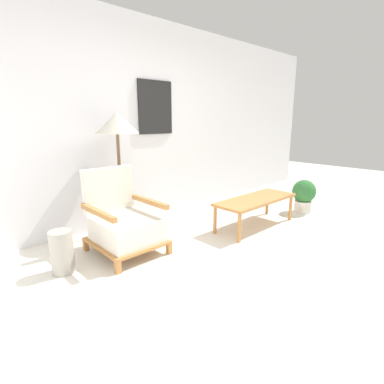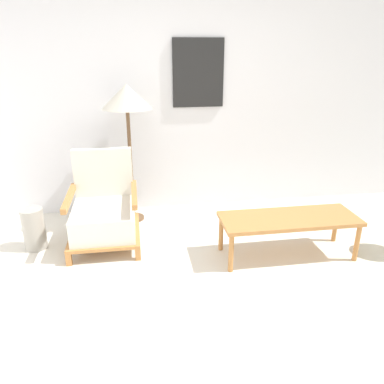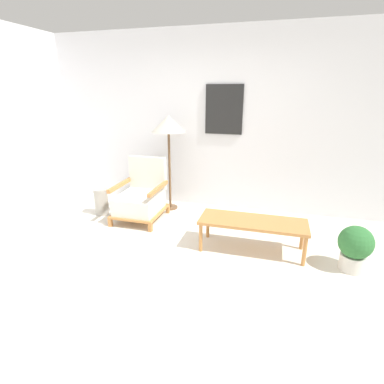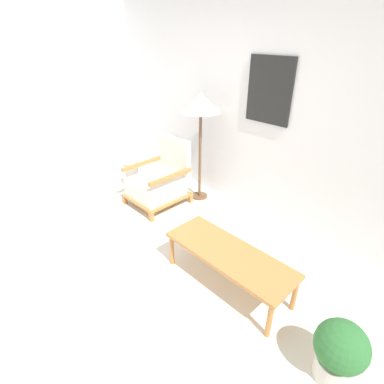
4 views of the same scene
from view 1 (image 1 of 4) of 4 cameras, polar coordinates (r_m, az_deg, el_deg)
The scene contains 7 objects.
ground_plane at distance 3.11m, azimuth 15.35°, elevation -13.34°, with size 14.00×14.00×0.00m, color silver.
wall_back at distance 4.28m, azimuth -9.16°, elevation 12.99°, with size 8.00×0.09×2.70m.
armchair at distance 3.27m, azimuth -12.92°, elevation -5.72°, with size 0.66×0.73×0.88m.
floor_lamp at distance 3.67m, azimuth -14.10°, elevation 11.99°, with size 0.51×0.51×1.47m.
coffee_table at distance 4.01m, azimuth 12.04°, elevation -1.72°, with size 1.24×0.46×0.39m.
vase at distance 3.05m, azimuth -23.53°, elevation -10.43°, with size 0.21×0.21×0.41m, color #9E998E.
potted_plant at distance 4.86m, azimuth 20.52°, elevation -0.45°, with size 0.35×0.35×0.50m.
Camera 1 is at (-2.42, -1.39, 1.39)m, focal length 28.00 mm.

